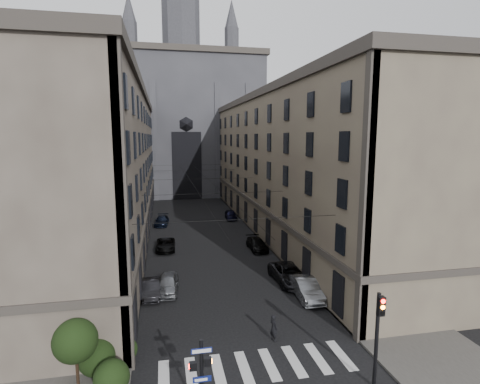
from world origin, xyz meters
TOP-DOWN VIEW (x-y plane):
  - sidewalk_left at (-10.50, 36.00)m, footprint 7.00×80.00m
  - sidewalk_right at (10.50, 36.00)m, footprint 7.00×80.00m
  - zebra_crossing at (0.00, 5.00)m, footprint 11.00×3.20m
  - building_left at (-13.44, 36.00)m, footprint 13.60×60.60m
  - building_right at (13.44, 36.00)m, footprint 13.60×60.60m
  - gothic_tower at (0.00, 74.96)m, footprint 35.00×23.00m
  - pedestrian_signal_left at (-3.51, 1.50)m, footprint 1.02×0.38m
  - traffic_light_right at (5.60, 1.92)m, footprint 0.34×0.50m
  - shrub_cluster at (-8.72, 5.01)m, footprint 3.90×4.40m
  - tram_wires at (0.00, 35.63)m, footprint 14.00×60.00m
  - car_left_near at (-4.84, 16.49)m, footprint 2.14×4.50m
  - car_left_midnear at (-6.20, 15.94)m, footprint 1.55×4.08m
  - car_left_midfar at (-4.91, 28.58)m, footprint 2.32×4.71m
  - car_left_far at (-5.34, 41.34)m, footprint 2.35×4.80m
  - car_right_near at (6.20, 13.05)m, footprint 1.96×4.95m
  - car_right_midnear at (5.91, 16.49)m, footprint 2.75×5.69m
  - car_right_midfar at (5.51, 26.60)m, footprint 1.94×4.59m
  - car_right_far at (5.43, 43.28)m, footprint 1.94×4.30m
  - pedestrian at (1.73, 7.42)m, footprint 0.62×0.75m

SIDE VIEW (x-z plane):
  - zebra_crossing at x=0.00m, z-range 0.00..0.01m
  - sidewalk_left at x=-10.50m, z-range 0.00..0.15m
  - sidewalk_right at x=10.50m, z-range 0.00..0.15m
  - car_left_midfar at x=-4.91m, z-range 0.00..1.29m
  - car_right_midfar at x=5.51m, z-range 0.00..1.32m
  - car_left_midnear at x=-6.20m, z-range 0.00..1.33m
  - car_left_far at x=-5.34m, z-range 0.00..1.34m
  - car_right_far at x=5.43m, z-range 0.00..1.43m
  - car_left_near at x=-4.84m, z-range 0.00..1.48m
  - car_right_midnear at x=5.91m, z-range 0.00..1.56m
  - car_right_near at x=6.20m, z-range 0.00..1.60m
  - pedestrian at x=1.73m, z-range 0.00..1.75m
  - shrub_cluster at x=-8.72m, z-range -0.15..3.75m
  - pedestrian_signal_left at x=-3.51m, z-range 0.32..4.32m
  - traffic_light_right at x=5.60m, z-range 0.69..5.89m
  - tram_wires at x=0.00m, z-range 7.03..7.46m
  - building_left at x=-13.44m, z-range -0.08..18.77m
  - building_right at x=13.44m, z-range -0.08..18.77m
  - gothic_tower at x=0.00m, z-range -11.20..46.80m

